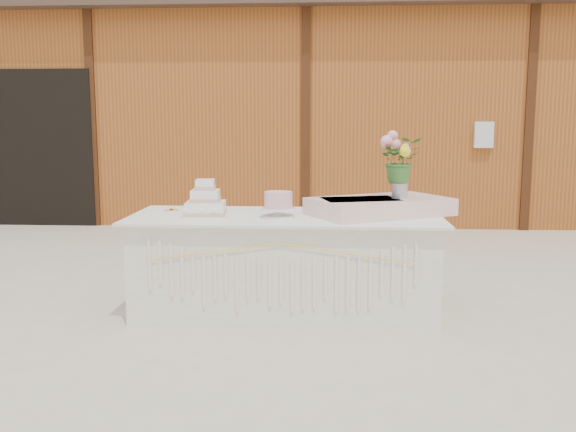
% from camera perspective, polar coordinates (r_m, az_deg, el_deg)
% --- Properties ---
extents(ground, '(80.00, 80.00, 0.00)m').
position_cam_1_polar(ground, '(5.12, -0.22, -8.49)').
color(ground, beige).
rests_on(ground, ground).
extents(barn, '(12.60, 4.60, 3.30)m').
position_cam_1_polar(barn, '(10.89, 1.95, 9.48)').
color(barn, '#9E5421').
rests_on(barn, ground).
extents(cake_table, '(2.40, 1.00, 0.77)m').
position_cam_1_polar(cake_table, '(5.02, -0.23, -4.28)').
color(cake_table, white).
rests_on(cake_table, ground).
extents(wedding_cake, '(0.33, 0.33, 0.28)m').
position_cam_1_polar(wedding_cake, '(5.03, -7.35, 1.19)').
color(wedding_cake, white).
rests_on(wedding_cake, cake_table).
extents(pink_cake_stand, '(0.27, 0.27, 0.19)m').
position_cam_1_polar(pink_cake_stand, '(4.85, -0.86, 1.17)').
color(pink_cake_stand, white).
rests_on(pink_cake_stand, cake_table).
extents(satin_runner, '(1.20, 1.04, 0.13)m').
position_cam_1_polar(satin_runner, '(5.02, 8.16, 0.84)').
color(satin_runner, '#FFD7CD').
rests_on(satin_runner, cake_table).
extents(flower_vase, '(0.12, 0.12, 0.17)m').
position_cam_1_polar(flower_vase, '(5.02, 9.90, 2.52)').
color(flower_vase, silver).
rests_on(flower_vase, satin_runner).
extents(bouquet, '(0.37, 0.34, 0.35)m').
position_cam_1_polar(bouquet, '(5.00, 9.97, 5.48)').
color(bouquet, '#386C2B').
rests_on(bouquet, flower_vase).
extents(loose_flowers, '(0.23, 0.41, 0.02)m').
position_cam_1_polar(loose_flowers, '(5.26, -10.46, 0.52)').
color(loose_flowers, pink).
rests_on(loose_flowers, cake_table).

